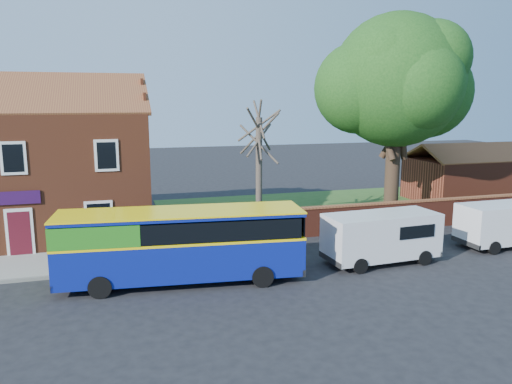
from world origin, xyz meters
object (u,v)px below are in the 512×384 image
object	(u,v)px
bus	(174,242)
van_far	(508,223)
van_near	(382,235)
large_tree	(396,85)

from	to	relation	value
bus	van_far	bearing A→B (deg)	7.19
bus	van_far	size ratio (longest dim) A/B	1.97
van_near	large_tree	world-z (taller)	large_tree
van_near	van_far	distance (m)	7.32
bus	large_tree	distance (m)	18.02
bus	van_far	xyz separation A→B (m)	(16.45, 0.39, -0.45)
van_near	van_far	size ratio (longest dim) A/B	1.05
bus	van_far	world-z (taller)	bus
large_tree	van_far	bearing A→B (deg)	-77.32
bus	van_far	distance (m)	16.46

